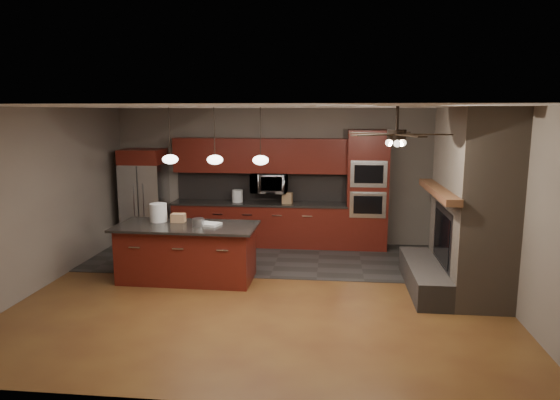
# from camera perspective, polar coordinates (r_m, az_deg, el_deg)

# --- Properties ---
(ground) EXTENTS (7.00, 7.00, 0.00)m
(ground) POSITION_cam_1_polar(r_m,az_deg,el_deg) (7.80, -1.77, -10.43)
(ground) COLOR brown
(ground) RESTS_ON ground
(ceiling) EXTENTS (7.00, 6.00, 0.02)m
(ceiling) POSITION_cam_1_polar(r_m,az_deg,el_deg) (7.31, -1.89, 10.60)
(ceiling) COLOR white
(ceiling) RESTS_ON back_wall
(back_wall) EXTENTS (7.00, 0.02, 2.80)m
(back_wall) POSITION_cam_1_polar(r_m,az_deg,el_deg) (10.37, 0.43, 2.69)
(back_wall) COLOR #6E6358
(back_wall) RESTS_ON ground
(right_wall) EXTENTS (0.02, 6.00, 2.80)m
(right_wall) POSITION_cam_1_polar(r_m,az_deg,el_deg) (7.77, 24.67, -0.72)
(right_wall) COLOR #6E6358
(right_wall) RESTS_ON ground
(left_wall) EXTENTS (0.02, 6.00, 2.80)m
(left_wall) POSITION_cam_1_polar(r_m,az_deg,el_deg) (8.63, -25.52, 0.20)
(left_wall) COLOR #6E6358
(left_wall) RESTS_ON ground
(slate_tile_patch) EXTENTS (7.00, 2.40, 0.01)m
(slate_tile_patch) POSITION_cam_1_polar(r_m,az_deg,el_deg) (9.49, -0.29, -6.62)
(slate_tile_patch) COLOR #2E2B29
(slate_tile_patch) RESTS_ON ground
(fireplace_column) EXTENTS (1.30, 2.10, 2.80)m
(fireplace_column) POSITION_cam_1_polar(r_m,az_deg,el_deg) (8.03, 20.60, -0.87)
(fireplace_column) COLOR #6D5D4E
(fireplace_column) RESTS_ON ground
(back_cabinetry) EXTENTS (3.59, 0.64, 2.20)m
(back_cabinetry) POSITION_cam_1_polar(r_m,az_deg,el_deg) (10.26, -2.35, -0.26)
(back_cabinetry) COLOR #56160F
(back_cabinetry) RESTS_ON ground
(oven_tower) EXTENTS (0.80, 0.63, 2.38)m
(oven_tower) POSITION_cam_1_polar(r_m,az_deg,el_deg) (10.07, 9.93, 1.12)
(oven_tower) COLOR #56160F
(oven_tower) RESTS_ON ground
(microwave) EXTENTS (0.73, 0.41, 0.50)m
(microwave) POSITION_cam_1_polar(r_m,az_deg,el_deg) (10.17, -1.25, 1.97)
(microwave) COLOR silver
(microwave) RESTS_ON back_cabinetry
(refrigerator) EXTENTS (0.84, 0.75, 1.98)m
(refrigerator) POSITION_cam_1_polar(r_m,az_deg,el_deg) (10.73, -15.21, 0.36)
(refrigerator) COLOR silver
(refrigerator) RESTS_ON ground
(kitchen_island) EXTENTS (2.30, 1.07, 0.92)m
(kitchen_island) POSITION_cam_1_polar(r_m,az_deg,el_deg) (8.33, -10.56, -5.89)
(kitchen_island) COLOR #56160F
(kitchen_island) RESTS_ON ground
(white_bucket) EXTENTS (0.36, 0.36, 0.30)m
(white_bucket) POSITION_cam_1_polar(r_m,az_deg,el_deg) (8.56, -13.72, -1.40)
(white_bucket) COLOR white
(white_bucket) RESTS_ON kitchen_island
(paint_can) EXTENTS (0.22, 0.22, 0.13)m
(paint_can) POSITION_cam_1_polar(r_m,az_deg,el_deg) (8.10, -9.33, -2.52)
(paint_can) COLOR #A0A0A4
(paint_can) RESTS_ON kitchen_island
(paint_tray) EXTENTS (0.43, 0.36, 0.04)m
(paint_tray) POSITION_cam_1_polar(r_m,az_deg,el_deg) (8.15, -8.19, -2.74)
(paint_tray) COLOR white
(paint_tray) RESTS_ON kitchen_island
(cardboard_box) EXTENTS (0.23, 0.17, 0.14)m
(cardboard_box) POSITION_cam_1_polar(r_m,az_deg,el_deg) (8.46, -11.54, -2.01)
(cardboard_box) COLOR tan
(cardboard_box) RESTS_ON kitchen_island
(counter_bucket) EXTENTS (0.26, 0.26, 0.25)m
(counter_bucket) POSITION_cam_1_polar(r_m,az_deg,el_deg) (10.27, -4.89, 0.47)
(counter_bucket) COLOR silver
(counter_bucket) RESTS_ON back_cabinetry
(counter_box) EXTENTS (0.22, 0.18, 0.22)m
(counter_box) POSITION_cam_1_polar(r_m,az_deg,el_deg) (10.08, 0.85, 0.23)
(counter_box) COLOR #98744E
(counter_box) RESTS_ON back_cabinetry
(pendant_left) EXTENTS (0.26, 0.26, 0.92)m
(pendant_left) POSITION_cam_1_polar(r_m,az_deg,el_deg) (8.41, -12.44, 4.60)
(pendant_left) COLOR black
(pendant_left) RESTS_ON ceiling
(pendant_center) EXTENTS (0.26, 0.26, 0.92)m
(pendant_center) POSITION_cam_1_polar(r_m,az_deg,el_deg) (8.20, -7.44, 4.62)
(pendant_center) COLOR black
(pendant_center) RESTS_ON ceiling
(pendant_right) EXTENTS (0.26, 0.26, 0.92)m
(pendant_right) POSITION_cam_1_polar(r_m,az_deg,el_deg) (8.06, -2.23, 4.60)
(pendant_right) COLOR black
(pendant_right) RESTS_ON ceiling
(ceiling_fan) EXTENTS (1.27, 1.33, 0.41)m
(ceiling_fan) POSITION_cam_1_polar(r_m,az_deg,el_deg) (6.49, 13.18, 7.39)
(ceiling_fan) COLOR black
(ceiling_fan) RESTS_ON ceiling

